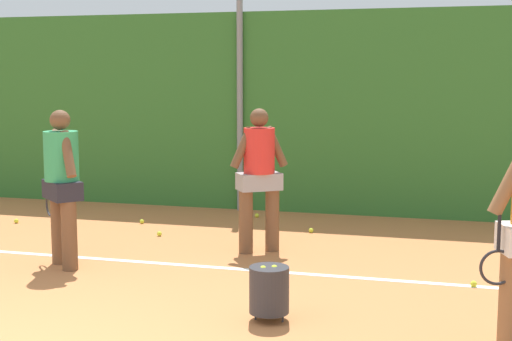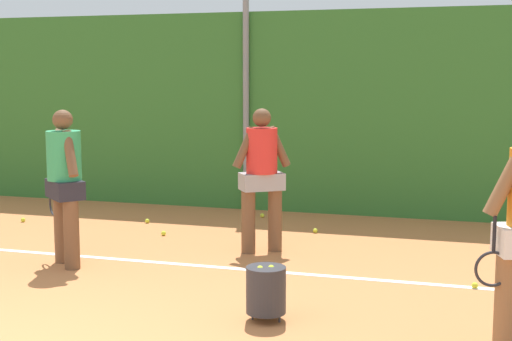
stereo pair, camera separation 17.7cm
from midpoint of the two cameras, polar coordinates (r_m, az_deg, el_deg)
The scene contains 13 objects.
ground_plane at distance 7.64m, azimuth -12.37°, elevation -9.43°, with size 30.16×30.16×0.00m, color #C67542.
hedge_fence_backdrop at distance 11.92m, azimuth -1.46°, elevation 4.62°, with size 19.61×0.25×3.20m, color #33702D.
fence_post_center at distance 11.75m, azimuth -1.71°, elevation 5.49°, with size 0.10×0.10×3.58m, color gray.
court_baseline_paint at distance 8.72m, azimuth -8.53°, elevation -7.18°, with size 14.33×0.10×0.01m, color white.
player_midcourt at distance 8.59m, azimuth -15.56°, elevation -0.71°, with size 0.69×0.58×1.81m.
player_backcourt_far at distance 8.98m, azimuth -0.31°, elevation -0.12°, with size 0.65×0.55×1.80m.
ball_hopper at distance 6.60m, azimuth 0.26°, elevation -9.33°, with size 0.36×0.36×0.51m.
tennis_ball_0 at distance 11.00m, azimuth -9.40°, elevation -3.97°, with size 0.07×0.07×0.07m, color #CCDB33.
tennis_ball_1 at distance 11.31m, azimuth -0.38°, elevation -3.55°, with size 0.07×0.07×0.07m, color #CCDB33.
tennis_ball_2 at distance 10.26m, azimuth 3.85°, elevation -4.71°, with size 0.07×0.07×0.07m, color #CCDB33.
tennis_ball_4 at distance 11.49m, azimuth -18.73°, elevation -3.78°, with size 0.07×0.07×0.07m, color #CCDB33.
tennis_ball_5 at distance 10.12m, azimuth -8.09°, elevation -4.94°, with size 0.07×0.07×0.07m, color #CCDB33.
tennis_ball_8 at distance 7.99m, azimuth 16.11°, elevation -8.55°, with size 0.07×0.07×0.07m, color #CCDB33.
Camera 1 is at (3.36, -4.41, 2.20)m, focal length 50.95 mm.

